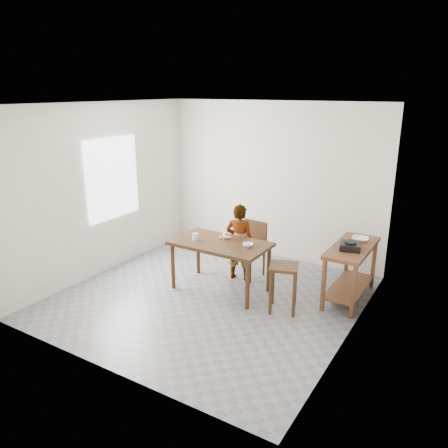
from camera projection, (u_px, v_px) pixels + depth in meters
The scene contains 17 objects.
floor at pixel (210, 298), 6.32m from camera, with size 4.00×4.00×0.04m, color slate.
ceiling at pixel (208, 102), 5.50m from camera, with size 4.00×4.00×0.04m, color white.
wall_back at pixel (273, 181), 7.56m from camera, with size 4.00×0.04×2.70m, color beige.
wall_front at pixel (95, 253), 4.26m from camera, with size 4.00×0.04×2.70m, color beige.
wall_left at pixel (102, 190), 6.92m from camera, with size 0.04×4.00×2.70m, color beige.
wall_right at pixel (359, 231), 4.91m from camera, with size 0.04×4.00×2.70m, color beige.
window_pane at pixel (113, 179), 7.01m from camera, with size 0.02×1.10×1.30m, color white.
dining_table at pixel (220, 266), 6.45m from camera, with size 1.40×0.80×0.75m, color #3A2311, non-canonical shape.
prep_counter at pixel (350, 273), 6.15m from camera, with size 0.50×1.20×0.80m, color #58321D, non-canonical shape.
child at pixel (239, 242), 6.75m from camera, with size 0.44×0.29×1.22m, color silver.
dining_chair at pixel (248, 250), 6.90m from camera, with size 0.43×0.43×0.88m, color #3A2311, non-canonical shape.
stool at pixel (283, 288), 5.85m from camera, with size 0.37×0.37×0.66m, color #3A2311, non-canonical shape.
glass_tumbler at pixel (195, 237), 6.42m from camera, with size 0.08×0.08×0.10m, color white.
small_bowl at pixel (248, 245), 6.16m from camera, with size 0.15×0.15×0.05m, color white.
banana at pixel (225, 237), 6.46m from camera, with size 0.19×0.14×0.07m, color #EEC85B, non-canonical shape.
serving_bowl at pixel (360, 239), 6.22m from camera, with size 0.23×0.23×0.06m, color white.
gas_burner at pixel (350, 246), 5.89m from camera, with size 0.27×0.27×0.09m, color black.
Camera 1 is at (3.15, -4.77, 2.88)m, focal length 35.00 mm.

